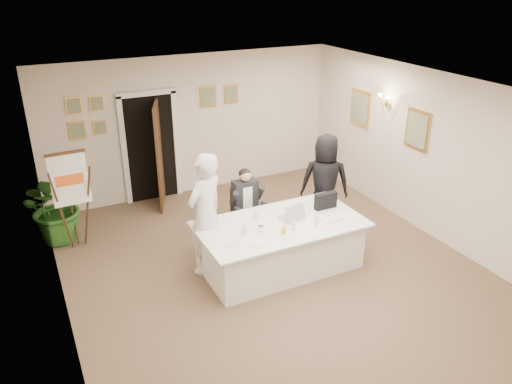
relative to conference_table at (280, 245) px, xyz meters
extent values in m
plane|color=brown|center=(-0.13, -0.06, -0.39)|extent=(7.00, 7.00, 0.00)
cube|color=white|center=(-0.13, -0.06, 2.41)|extent=(6.00, 7.00, 0.02)
cube|color=silver|center=(-0.13, 3.44, 1.01)|extent=(6.00, 0.10, 2.80)
cube|color=silver|center=(-0.13, -3.56, 1.01)|extent=(6.00, 0.10, 2.80)
cube|color=silver|center=(-3.13, -0.06, 1.01)|extent=(0.10, 7.00, 2.80)
cube|color=silver|center=(2.87, -0.06, 1.01)|extent=(0.10, 7.00, 2.80)
cube|color=black|center=(-1.03, 3.41, 0.66)|extent=(0.92, 0.06, 2.10)
cube|color=white|center=(-1.55, 3.38, 0.66)|extent=(0.10, 0.06, 2.20)
cube|color=white|center=(-0.51, 3.38, 0.66)|extent=(0.10, 0.06, 2.20)
cube|color=#352010|center=(-0.98, 2.99, 0.64)|extent=(0.33, 0.81, 2.02)
cube|color=white|center=(0.00, 0.00, -0.02)|extent=(2.33, 1.17, 0.75)
cube|color=white|center=(0.00, 0.00, 0.37)|extent=(2.51, 1.35, 0.03)
cube|color=white|center=(-2.72, 1.95, 0.86)|extent=(0.58, 0.20, 0.81)
imported|color=silver|center=(-1.03, 0.44, 0.56)|extent=(0.83, 0.73, 1.91)
imported|color=black|center=(1.35, 0.84, 0.47)|extent=(1.01, 0.91, 1.73)
imported|color=#286120|center=(-2.93, 2.44, 0.25)|extent=(1.43, 1.34, 1.29)
cube|color=black|center=(0.89, 0.13, 0.51)|extent=(0.37, 0.10, 0.26)
cube|color=white|center=(0.74, -0.24, 0.40)|extent=(0.35, 0.27, 0.03)
cylinder|color=white|center=(-0.89, -0.26, 0.39)|extent=(0.25, 0.25, 0.01)
cylinder|color=white|center=(-0.59, -0.41, 0.39)|extent=(0.22, 0.22, 0.01)
cylinder|color=white|center=(-0.11, -0.39, 0.39)|extent=(0.29, 0.29, 0.01)
cylinder|color=silver|center=(-0.63, -0.06, 0.45)|extent=(0.07, 0.07, 0.14)
cylinder|color=silver|center=(0.07, -0.27, 0.45)|extent=(0.07, 0.07, 0.14)
cylinder|color=silver|center=(0.44, -0.30, 0.45)|extent=(0.07, 0.07, 0.14)
cylinder|color=silver|center=(-0.29, 0.24, 0.45)|extent=(0.06, 0.06, 0.14)
cylinder|color=gold|center=(-0.13, -0.33, 0.45)|extent=(0.07, 0.07, 0.13)
cylinder|color=silver|center=(-0.40, -0.14, 0.44)|extent=(0.09, 0.09, 0.11)
camera|label=1|loc=(-3.28, -5.80, 3.88)|focal=35.00mm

